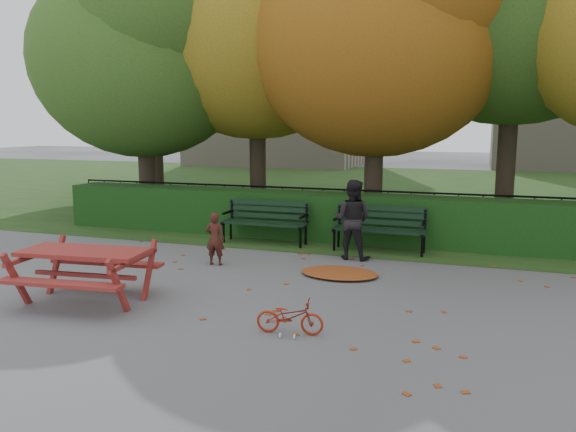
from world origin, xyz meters
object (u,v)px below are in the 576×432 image
(picnic_table, at_px, (84,262))
(tree_f, at_px, (157,22))
(tree_b, at_px, (266,7))
(tree_c, at_px, (390,18))
(tree_a, at_px, (148,42))
(bicycle, at_px, (290,317))
(child, at_px, (215,239))
(adult, at_px, (352,219))
(bench_left, at_px, (266,218))
(bench_right, at_px, (380,225))

(picnic_table, bearing_deg, tree_f, 109.58)
(tree_b, relative_size, tree_c, 1.10)
(tree_a, relative_size, tree_b, 0.85)
(bicycle, bearing_deg, child, 32.36)
(adult, bearing_deg, tree_f, -32.84)
(tree_a, relative_size, adult, 5.06)
(tree_b, height_order, tree_f, tree_f)
(tree_a, relative_size, bicycle, 9.24)
(bench_left, xyz_separation_m, bench_right, (2.40, 0.00, 0.00))
(tree_b, relative_size, adult, 5.94)
(tree_f, height_order, bicycle, tree_f)
(bench_left, xyz_separation_m, adult, (2.02, -0.80, 0.22))
(tree_f, distance_m, bench_left, 9.56)
(tree_c, height_order, bench_right, tree_c)
(tree_f, relative_size, bench_left, 5.10)
(tree_a, relative_size, tree_f, 0.81)
(child, xyz_separation_m, adult, (2.20, 1.24, 0.27))
(tree_f, bearing_deg, tree_c, -22.35)
(tree_a, bearing_deg, tree_b, 23.05)
(tree_b, height_order, bench_left, tree_b)
(child, bearing_deg, bicycle, 123.18)
(tree_a, height_order, picnic_table, tree_a)
(picnic_table, xyz_separation_m, adult, (2.99, 3.74, 0.16))
(adult, bearing_deg, tree_a, -18.31)
(tree_c, height_order, child, tree_c)
(tree_a, xyz_separation_m, tree_b, (2.74, 1.17, 0.88))
(bench_left, distance_m, child, 2.05)
(tree_c, distance_m, bicycle, 8.41)
(bench_left, bearing_deg, tree_c, 46.64)
(bench_left, height_order, picnic_table, bench_left)
(bench_right, distance_m, picnic_table, 5.66)
(tree_f, height_order, bench_right, tree_f)
(tree_a, xyz_separation_m, bench_right, (6.29, -1.88, -4.00))
(adult, xyz_separation_m, bicycle, (0.12, -3.97, -0.53))
(child, distance_m, bicycle, 3.59)
(tree_c, bearing_deg, bench_right, -83.30)
(bench_left, relative_size, child, 1.90)
(adult, bearing_deg, child, 35.61)
(bench_right, bearing_deg, picnic_table, -126.57)
(tree_f, relative_size, child, 9.71)
(child, xyz_separation_m, bicycle, (2.32, -2.73, -0.26))
(tree_c, height_order, adult, tree_c)
(picnic_table, bearing_deg, tree_a, 108.28)
(tree_c, xyz_separation_m, bench_left, (-2.13, -2.26, -4.30))
(tree_a, xyz_separation_m, picnic_table, (2.92, -6.42, -3.94))
(tree_b, distance_m, adult, 6.82)
(tree_a, relative_size, bench_right, 4.16)
(tree_a, height_order, bench_left, tree_a)
(tree_b, bearing_deg, adult, -50.59)
(tree_f, bearing_deg, bench_left, -43.51)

